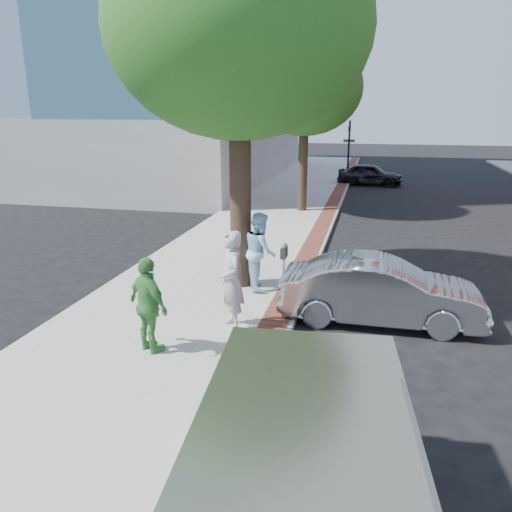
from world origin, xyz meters
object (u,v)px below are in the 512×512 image
(bg_car, at_px, (370,174))
(person_green, at_px, (149,305))
(person_gray, at_px, (231,280))
(person_officer, at_px, (260,251))
(parking_meter, at_px, (284,262))
(sedan_silver, at_px, (381,291))

(bg_car, bearing_deg, person_green, 175.39)
(person_gray, xyz_separation_m, bg_car, (2.40, 22.12, -0.50))
(person_officer, bearing_deg, parking_meter, -166.05)
(parking_meter, xyz_separation_m, person_gray, (-0.82, -1.37, -0.04))
(parking_meter, bearing_deg, person_gray, -120.92)
(person_officer, relative_size, bg_car, 0.50)
(parking_meter, distance_m, person_gray, 1.59)
(person_green, bearing_deg, parking_meter, -94.90)
(parking_meter, relative_size, person_gray, 0.73)
(parking_meter, xyz_separation_m, person_officer, (-0.78, 1.04, -0.09))
(sedan_silver, relative_size, bg_car, 1.11)
(person_gray, bearing_deg, bg_car, 142.57)
(person_gray, distance_m, sedan_silver, 3.27)
(person_officer, relative_size, person_green, 1.07)
(person_gray, xyz_separation_m, person_green, (-1.17, -1.36, -0.11))
(person_officer, xyz_separation_m, person_green, (-1.21, -3.76, -0.06))
(person_green, bearing_deg, person_officer, -76.64)
(person_green, distance_m, sedan_silver, 4.93)
(person_gray, bearing_deg, person_green, -71.91)
(person_gray, relative_size, person_green, 1.12)
(person_gray, relative_size, sedan_silver, 0.47)
(bg_car, bearing_deg, sedan_silver, -174.45)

